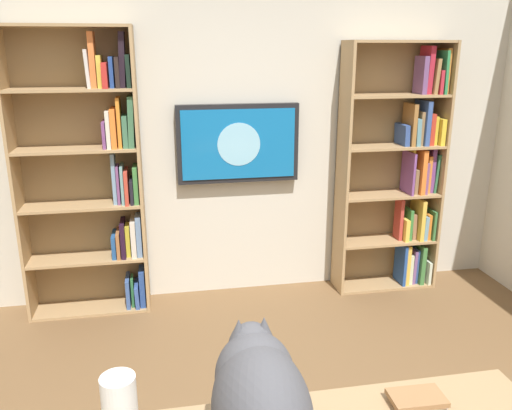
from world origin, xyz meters
name	(u,v)px	position (x,y,z in m)	size (l,w,h in m)	color
wall_back	(239,127)	(0.00, -2.23, 1.35)	(4.52, 0.06, 2.70)	beige
bookshelf_left	(402,173)	(-1.30, -2.06, 0.97)	(0.83, 0.28, 1.99)	tan
bookshelf_right	(96,173)	(1.08, -2.06, 1.07)	(0.88, 0.28, 2.09)	tan
wall_mounted_tv	(238,144)	(0.02, -2.15, 1.24)	(0.94, 0.07, 0.60)	black
cat	(259,400)	(0.36, 0.48, 0.94)	(0.30, 0.60, 0.41)	#4C4C51
desk_book_stack	(417,400)	(-0.23, 0.34, 0.76)	(0.19, 0.13, 0.04)	beige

